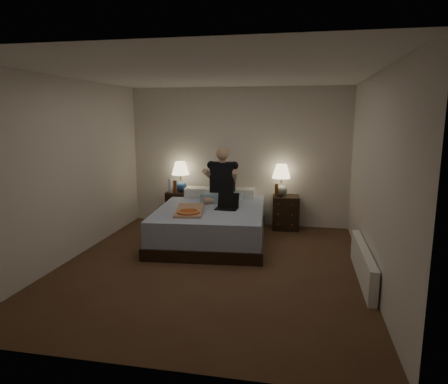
% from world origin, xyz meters
% --- Properties ---
extents(floor, '(4.00, 4.50, 0.00)m').
position_xyz_m(floor, '(0.00, 0.00, 0.00)').
color(floor, brown).
rests_on(floor, ground).
extents(ceiling, '(4.00, 4.50, 0.00)m').
position_xyz_m(ceiling, '(0.00, 0.00, 2.50)').
color(ceiling, white).
rests_on(ceiling, ground).
extents(wall_back, '(4.00, 0.00, 2.50)m').
position_xyz_m(wall_back, '(0.00, 2.25, 1.25)').
color(wall_back, white).
rests_on(wall_back, ground).
extents(wall_front, '(4.00, 0.00, 2.50)m').
position_xyz_m(wall_front, '(0.00, -2.25, 1.25)').
color(wall_front, white).
rests_on(wall_front, ground).
extents(wall_left, '(0.00, 4.50, 2.50)m').
position_xyz_m(wall_left, '(-2.00, 0.00, 1.25)').
color(wall_left, white).
rests_on(wall_left, ground).
extents(wall_right, '(0.00, 4.50, 2.50)m').
position_xyz_m(wall_right, '(2.00, 0.00, 1.25)').
color(wall_right, white).
rests_on(wall_right, ground).
extents(bed, '(1.82, 2.32, 0.55)m').
position_xyz_m(bed, '(-0.26, 1.17, 0.27)').
color(bed, '#536AA6').
rests_on(bed, floor).
extents(nightstand_left, '(0.49, 0.44, 0.61)m').
position_xyz_m(nightstand_left, '(-1.06, 2.05, 0.30)').
color(nightstand_left, black).
rests_on(nightstand_left, floor).
extents(nightstand_right, '(0.49, 0.45, 0.60)m').
position_xyz_m(nightstand_right, '(0.90, 2.05, 0.30)').
color(nightstand_right, black).
rests_on(nightstand_right, floor).
extents(lamp_left, '(0.38, 0.38, 0.56)m').
position_xyz_m(lamp_left, '(-1.04, 2.05, 0.89)').
color(lamp_left, '#274F90').
rests_on(lamp_left, nightstand_left).
extents(lamp_right, '(0.36, 0.36, 0.56)m').
position_xyz_m(lamp_right, '(0.80, 2.05, 0.88)').
color(lamp_right, gray).
rests_on(lamp_right, nightstand_right).
extents(water_bottle, '(0.07, 0.07, 0.25)m').
position_xyz_m(water_bottle, '(-1.22, 1.96, 0.73)').
color(water_bottle, silver).
rests_on(water_bottle, nightstand_left).
extents(soda_can, '(0.07, 0.07, 0.10)m').
position_xyz_m(soda_can, '(-0.87, 1.90, 0.66)').
color(soda_can, '#AFAFAA').
rests_on(soda_can, nightstand_left).
extents(beer_bottle_left, '(0.06, 0.06, 0.23)m').
position_xyz_m(beer_bottle_left, '(-1.10, 1.89, 0.72)').
color(beer_bottle_left, '#58280C').
rests_on(beer_bottle_left, nightstand_left).
extents(beer_bottle_right, '(0.06, 0.06, 0.23)m').
position_xyz_m(beer_bottle_right, '(0.73, 1.94, 0.71)').
color(beer_bottle_right, '#502E0B').
rests_on(beer_bottle_right, nightstand_right).
extents(person, '(0.67, 0.54, 0.93)m').
position_xyz_m(person, '(-0.17, 1.57, 1.01)').
color(person, black).
rests_on(person, bed).
extents(laptop, '(0.36, 0.30, 0.24)m').
position_xyz_m(laptop, '(0.01, 1.04, 0.67)').
color(laptop, black).
rests_on(laptop, bed).
extents(pizza_box, '(0.53, 0.82, 0.08)m').
position_xyz_m(pizza_box, '(-0.47, 0.55, 0.59)').
color(pizza_box, tan).
rests_on(pizza_box, bed).
extents(radiator, '(0.10, 1.60, 0.40)m').
position_xyz_m(radiator, '(1.93, -0.05, 0.20)').
color(radiator, white).
rests_on(radiator, floor).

